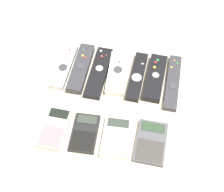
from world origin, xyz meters
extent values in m
plane|color=beige|center=(0.00, 0.00, 0.00)|extent=(3.00, 3.00, 0.00)
cube|color=silver|center=(-0.18, 0.13, 0.01)|extent=(0.05, 0.19, 0.02)
cylinder|color=#38383D|center=(-0.18, 0.12, 0.02)|extent=(0.03, 0.03, 0.00)
cylinder|color=red|center=(-0.18, 0.20, 0.02)|extent=(0.01, 0.01, 0.00)
cylinder|color=silver|center=(-0.18, 0.17, 0.02)|extent=(0.01, 0.01, 0.00)
cylinder|color=yellow|center=(-0.17, 0.18, 0.02)|extent=(0.01, 0.01, 0.00)
cube|color=#333338|center=(-0.12, 0.13, 0.01)|extent=(0.05, 0.20, 0.02)
cylinder|color=#38383D|center=(-0.12, 0.13, 0.03)|extent=(0.03, 0.03, 0.00)
cylinder|color=red|center=(-0.12, 0.17, 0.03)|extent=(0.01, 0.01, 0.00)
cylinder|color=yellow|center=(-0.13, 0.18, 0.03)|extent=(0.01, 0.01, 0.00)
cylinder|color=green|center=(-0.13, 0.20, 0.03)|extent=(0.01, 0.01, 0.00)
cube|color=black|center=(-0.06, 0.13, 0.01)|extent=(0.06, 0.21, 0.02)
cylinder|color=#99999E|center=(-0.06, 0.14, 0.02)|extent=(0.02, 0.02, 0.00)
cylinder|color=red|center=(-0.06, 0.19, 0.02)|extent=(0.01, 0.01, 0.00)
cylinder|color=silver|center=(-0.07, 0.21, 0.02)|extent=(0.01, 0.01, 0.00)
cylinder|color=red|center=(-0.05, 0.20, 0.02)|extent=(0.01, 0.01, 0.00)
cube|color=white|center=(0.00, 0.13, 0.01)|extent=(0.07, 0.17, 0.02)
cylinder|color=#38383D|center=(0.00, 0.14, 0.02)|extent=(0.03, 0.03, 0.00)
cylinder|color=blue|center=(0.01, 0.19, 0.02)|extent=(0.01, 0.01, 0.00)
cylinder|color=blue|center=(0.00, 0.17, 0.02)|extent=(0.01, 0.01, 0.00)
cube|color=black|center=(0.07, 0.13, 0.01)|extent=(0.05, 0.19, 0.02)
cylinder|color=silver|center=(0.06, 0.12, 0.02)|extent=(0.03, 0.03, 0.00)
cylinder|color=orange|center=(0.08, 0.18, 0.02)|extent=(0.01, 0.01, 0.00)
cylinder|color=silver|center=(0.08, 0.18, 0.02)|extent=(0.01, 0.01, 0.00)
cube|color=black|center=(0.12, 0.14, 0.01)|extent=(0.06, 0.18, 0.02)
cylinder|color=#99999E|center=(0.12, 0.14, 0.02)|extent=(0.02, 0.02, 0.00)
cylinder|color=red|center=(0.12, 0.19, 0.02)|extent=(0.01, 0.01, 0.00)
cylinder|color=green|center=(0.12, 0.20, 0.02)|extent=(0.01, 0.01, 0.00)
cylinder|color=yellow|center=(0.12, 0.17, 0.02)|extent=(0.01, 0.01, 0.00)
cube|color=#333338|center=(0.18, 0.13, 0.01)|extent=(0.04, 0.22, 0.02)
cylinder|color=#38383D|center=(0.18, 0.11, 0.02)|extent=(0.03, 0.03, 0.00)
cylinder|color=yellow|center=(0.17, 0.19, 0.02)|extent=(0.01, 0.01, 0.00)
cylinder|color=orange|center=(0.18, 0.22, 0.02)|extent=(0.01, 0.01, 0.00)
cylinder|color=green|center=(0.19, 0.21, 0.02)|extent=(0.01, 0.01, 0.00)
cube|color=beige|center=(-0.14, -0.10, 0.01)|extent=(0.07, 0.14, 0.02)
cube|color=black|center=(-0.14, -0.05, 0.02)|extent=(0.06, 0.03, 0.00)
cube|color=gray|center=(-0.14, -0.13, 0.02)|extent=(0.06, 0.07, 0.00)
cube|color=black|center=(-0.05, -0.10, 0.01)|extent=(0.08, 0.13, 0.01)
cube|color=#333D33|center=(-0.06, -0.06, 0.02)|extent=(0.06, 0.03, 0.00)
cube|color=black|center=(-0.05, -0.13, 0.01)|extent=(0.07, 0.06, 0.00)
cube|color=silver|center=(0.04, -0.09, 0.01)|extent=(0.09, 0.13, 0.02)
cube|color=#333D33|center=(0.04, -0.05, 0.02)|extent=(0.06, 0.03, 0.00)
cube|color=#818EAE|center=(0.04, -0.12, 0.02)|extent=(0.07, 0.07, 0.00)
cube|color=#4C4C51|center=(0.14, -0.09, 0.01)|extent=(0.09, 0.13, 0.01)
cube|color=#2D422D|center=(0.14, -0.05, 0.02)|extent=(0.07, 0.03, 0.00)
cube|color=#3B3734|center=(0.14, -0.12, 0.02)|extent=(0.08, 0.07, 0.00)
camera|label=1|loc=(0.10, -0.49, 0.81)|focal=50.00mm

